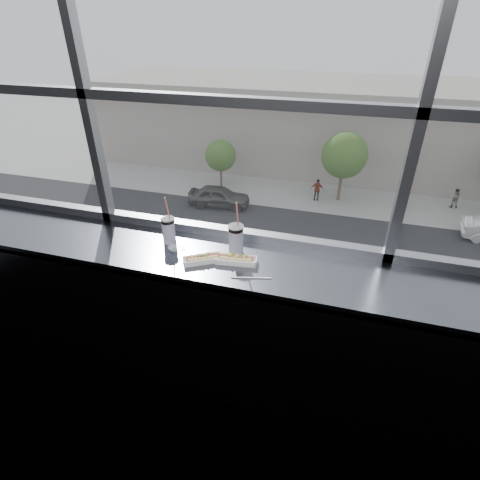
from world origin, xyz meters
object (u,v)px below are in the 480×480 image
(pedestrian_c, at_px, (402,197))
(wrapper, at_px, (177,248))
(tree_left, at_px, (220,156))
(car_near_a, at_px, (116,234))
(soda_cup_right, at_px, (236,238))
(car_far_a, at_px, (219,193))
(car_near_d, at_px, (424,285))
(pedestrian_d, at_px, (455,196))
(hotdog_tray_right, at_px, (236,259))
(hotdog_tray_left, at_px, (203,258))
(tree_center, at_px, (344,156))
(loose_straw, at_px, (251,278))
(car_near_b, at_px, (180,244))
(soda_cup_left, at_px, (168,229))
(pedestrian_b, at_px, (317,188))

(pedestrian_c, bearing_deg, wrapper, 168.34)
(pedestrian_c, distance_m, tree_left, 15.52)
(car_near_a, bearing_deg, tree_left, -13.63)
(soda_cup_right, bearing_deg, car_far_a, 110.01)
(soda_cup_right, xyz_separation_m, pedestrian_c, (5.41, 28.01, -11.24))
(car_near_d, distance_m, pedestrian_d, 13.66)
(hotdog_tray_right, xyz_separation_m, car_near_a, (-13.26, 16.31, -11.04))
(hotdog_tray_left, xyz_separation_m, pedestrian_d, (9.64, 29.46, -11.10))
(tree_center, bearing_deg, soda_cup_right, -90.93)
(car_near_a, height_order, pedestrian_d, car_near_a)
(car_far_a, bearing_deg, pedestrian_d, -80.49)
(loose_straw, xyz_separation_m, car_near_b, (-8.80, 16.44, -10.95))
(hotdog_tray_left, height_order, car_far_a, hotdog_tray_left)
(wrapper, relative_size, car_near_b, 0.02)
(car_near_b, xyz_separation_m, car_near_d, (14.25, 0.00, -0.14))
(soda_cup_left, relative_size, car_far_a, 0.05)
(loose_straw, height_order, wrapper, wrapper)
(hotdog_tray_right, xyz_separation_m, car_near_b, (-8.66, 16.31, -10.97))
(loose_straw, relative_size, pedestrian_d, 0.12)
(car_near_a, relative_size, pedestrian_b, 2.78)
(hotdog_tray_left, relative_size, pedestrian_c, 0.13)
(car_near_d, relative_size, car_near_a, 0.94)
(car_near_d, height_order, pedestrian_d, pedestrian_d)
(car_near_a, distance_m, pedestrian_b, 16.51)
(pedestrian_b, bearing_deg, car_far_a, -155.02)
(hotdog_tray_right, height_order, loose_straw, hotdog_tray_right)
(pedestrian_d, distance_m, tree_center, 9.52)
(soda_cup_left, height_order, tree_left, soda_cup_left)
(soda_cup_left, relative_size, wrapper, 3.07)
(soda_cup_left, xyz_separation_m, car_far_a, (-8.34, 24.19, -11.02))
(tree_left, bearing_deg, car_near_a, -105.06)
(car_far_a, xyz_separation_m, car_near_a, (-4.41, -8.00, -0.10))
(hotdog_tray_left, bearing_deg, car_near_b, 86.83)
(car_far_a, distance_m, tree_center, 10.44)
(pedestrian_d, relative_size, tree_left, 0.46)
(pedestrian_c, bearing_deg, car_near_a, 122.39)
(car_far_a, bearing_deg, wrapper, -166.96)
(hotdog_tray_left, xyz_separation_m, car_near_a, (-13.05, 16.35, -11.04))
(soda_cup_left, distance_m, wrapper, 0.14)
(pedestrian_b, relative_size, pedestrian_c, 1.19)
(hotdog_tray_left, bearing_deg, hotdog_tray_right, -17.16)
(soda_cup_right, relative_size, car_far_a, 0.05)
(wrapper, xyz_separation_m, car_near_d, (6.01, 16.27, -11.10))
(hotdog_tray_right, relative_size, wrapper, 2.38)
(hotdog_tray_left, relative_size, soda_cup_right, 0.67)
(wrapper, relative_size, tree_left, 0.03)
(pedestrian_d, distance_m, pedestrian_c, 4.26)
(soda_cup_right, bearing_deg, tree_left, 109.51)
(car_near_b, xyz_separation_m, tree_center, (9.08, 12.00, 2.72))
(tree_left, bearing_deg, tree_center, -0.00)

